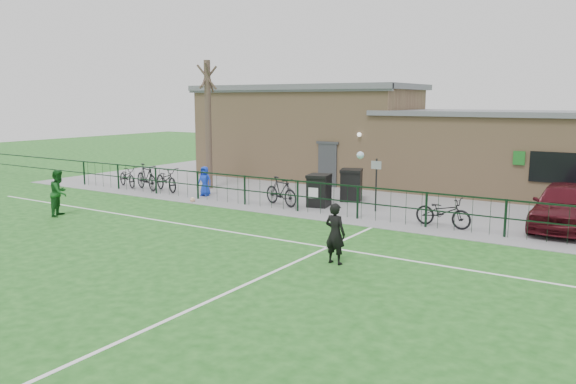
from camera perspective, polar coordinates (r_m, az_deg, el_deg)
The scene contains 21 objects.
ground at distance 14.24m, azimuth -11.06°, elevation -7.93°, with size 90.00×90.00×0.00m, color #195418.
paving_strip at distance 25.46m, azimuth 10.41°, elevation -0.25°, with size 34.00×13.00×0.02m, color gray.
pitch_line_touch at distance 20.39m, azimuth 4.27°, elevation -2.52°, with size 28.00×0.10×0.01m, color white.
pitch_line_mid at distance 17.23m, azimuth -1.81°, elevation -4.71°, with size 28.00×0.10×0.01m, color white.
pitch_line_perp at distance 12.99m, azimuth -4.59°, elevation -9.47°, with size 0.10×16.00×0.01m, color white.
perimeter_fence at distance 20.45m, azimuth 4.56°, elevation -0.79°, with size 28.00×0.10×1.20m, color black.
bare_tree at distance 26.79m, azimuth -8.10°, elevation 6.72°, with size 0.30×0.30×6.00m, color #47352B.
wheelie_bin_left at distance 22.17m, azimuth 3.17°, elevation 0.05°, with size 0.78×0.89×1.19m, color black.
wheelie_bin_right at distance 23.52m, azimuth 6.45°, elevation 0.61°, with size 0.82×0.93×1.24m, color black.
sign_post at distance 21.36m, azimuth 8.94°, elevation 0.70°, with size 0.06×0.06×2.00m, color black.
car_maroon at distance 20.36m, azimuth 26.33°, elevation -1.25°, with size 1.81×4.50×1.53m, color #490D15.
bicycle_a at distance 28.25m, azimuth -16.00°, elevation 1.51°, with size 0.65×1.87×0.98m, color black.
bicycle_b at distance 26.97m, azimuth -14.19°, elevation 1.49°, with size 0.58×2.04×1.22m, color black.
bicycle_c at distance 26.44m, azimuth -12.25°, elevation 1.28°, with size 0.74×2.11×1.11m, color black.
bicycle_d at distance 22.31m, azimuth -0.71°, elevation 0.07°, with size 0.54×1.90×1.14m, color black.
bicycle_e at distance 19.25m, azimuth 15.48°, elevation -1.96°, with size 0.67×1.93×1.01m, color black.
spectator_child at distance 24.85m, azimuth -8.46°, elevation 1.10°, with size 0.63×0.41×1.30m, color #1536CD.
goalkeeper_kick at distance 14.54m, azimuth 4.90°, elevation -3.96°, with size 1.02×2.99×2.68m.
outfield_player at distance 22.08m, azimuth -22.22°, elevation -0.07°, with size 0.82×0.64×1.69m, color #17511C.
ball_ground at distance 23.55m, azimuth -9.66°, elevation -0.77°, with size 0.21×0.21×0.21m, color white.
clubhouse at distance 28.30m, azimuth 11.22°, elevation 5.19°, with size 24.25×5.40×4.96m.
Camera 1 is at (9.50, -9.75, 4.19)m, focal length 35.00 mm.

